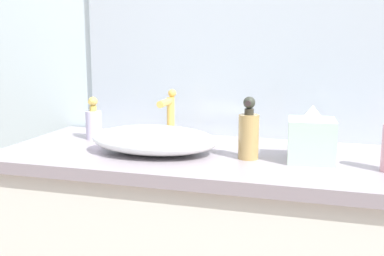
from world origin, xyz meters
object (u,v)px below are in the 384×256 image
at_px(soap_dispenser, 249,133).
at_px(lotion_bottle, 94,122).
at_px(tissue_box, 311,138).
at_px(sink_basin, 154,140).

height_order(soap_dispenser, lotion_bottle, soap_dispenser).
bearing_deg(tissue_box, sink_basin, -175.83).
bearing_deg(tissue_box, lotion_bottle, 172.22).
bearing_deg(soap_dispenser, lotion_bottle, 167.49).
distance_m(soap_dispenser, lotion_bottle, 0.59).
bearing_deg(lotion_bottle, sink_basin, -26.12).
xyz_separation_m(sink_basin, soap_dispenser, (0.30, 0.01, 0.04)).
xyz_separation_m(sink_basin, lotion_bottle, (-0.28, 0.14, 0.02)).
xyz_separation_m(sink_basin, tissue_box, (0.48, 0.03, 0.03)).
bearing_deg(sink_basin, soap_dispenser, 1.92).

